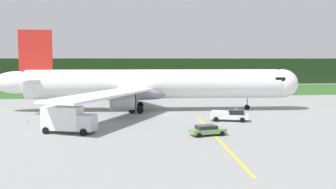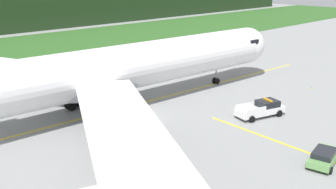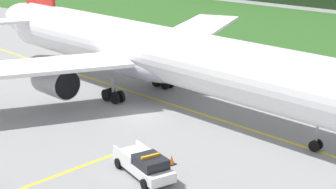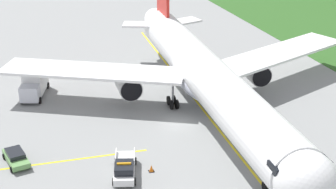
# 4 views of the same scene
# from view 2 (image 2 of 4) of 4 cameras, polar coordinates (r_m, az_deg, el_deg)

# --- Properties ---
(ground) EXTENTS (320.00, 320.00, 0.00)m
(ground) POSITION_cam_2_polar(r_m,az_deg,el_deg) (44.31, -2.99, -3.19)
(ground) COLOR gray
(taxiway_centerline_main) EXTENTS (73.76, 4.99, 0.01)m
(taxiway_centerline_main) POSITION_cam_2_polar(r_m,az_deg,el_deg) (46.67, -7.75, -2.25)
(taxiway_centerline_main) COLOR yellow
(taxiway_centerline_main) RESTS_ON ground
(airliner) EXTENTS (56.28, 50.06, 14.75)m
(airliner) POSITION_cam_2_polar(r_m,az_deg,el_deg) (44.93, -8.78, 3.29)
(airliner) COLOR white
(airliner) RESTS_ON ground
(ops_pickup_truck) EXTENTS (6.11, 3.58, 1.94)m
(ops_pickup_truck) POSITION_cam_2_polar(r_m,az_deg,el_deg) (45.16, 13.57, -2.05)
(ops_pickup_truck) COLOR silver
(ops_pickup_truck) RESTS_ON ground
(staff_car) EXTENTS (4.70, 2.71, 1.30)m
(staff_car) POSITION_cam_2_polar(r_m,az_deg,el_deg) (35.92, 21.93, -8.39)
(staff_car) COLOR #639652
(staff_car) RESTS_ON ground
(apron_cone) EXTENTS (0.57, 0.57, 0.71)m
(apron_cone) POSITION_cam_2_polar(r_m,az_deg,el_deg) (46.84, 10.74, -1.88)
(apron_cone) COLOR black
(apron_cone) RESTS_ON ground
(taxiway_edge_light_east) EXTENTS (0.12, 0.12, 0.37)m
(taxiway_edge_light_east) POSITION_cam_2_polar(r_m,az_deg,el_deg) (57.89, 20.24, 0.90)
(taxiway_edge_light_east) COLOR yellow
(taxiway_edge_light_east) RESTS_ON ground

